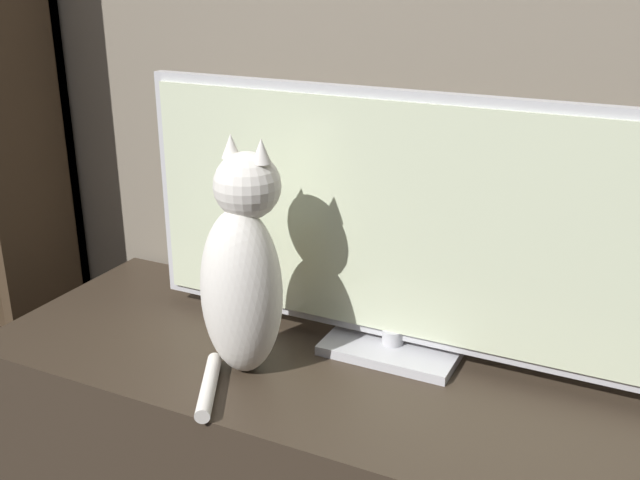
% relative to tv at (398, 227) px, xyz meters
% --- Properties ---
extents(tv_stand, '(1.38, 0.55, 0.53)m').
position_rel_tv_xyz_m(tv_stand, '(-0.11, -0.10, -0.53)').
color(tv_stand, '#33281E').
rests_on(tv_stand, ground_plane).
extents(tv, '(1.10, 0.16, 0.53)m').
position_rel_tv_xyz_m(tv, '(0.00, 0.00, 0.00)').
color(tv, '#B7B7BC').
rests_on(tv, tv_stand).
extents(cat, '(0.18, 0.30, 0.46)m').
position_rel_tv_xyz_m(cat, '(-0.23, -0.19, -0.07)').
color(cat, silver).
rests_on(cat, tv_stand).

